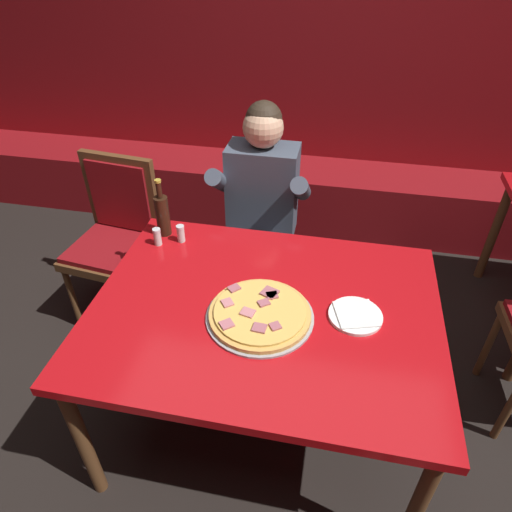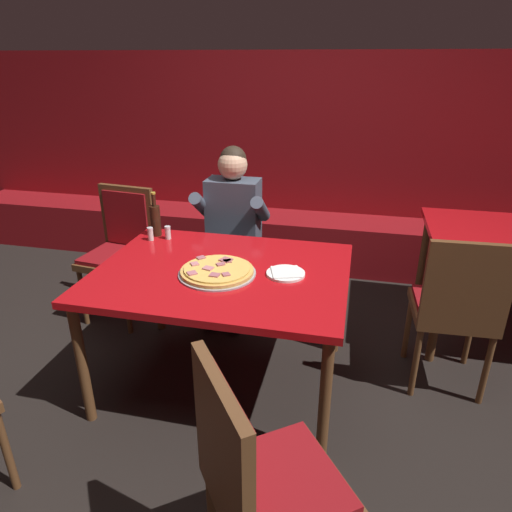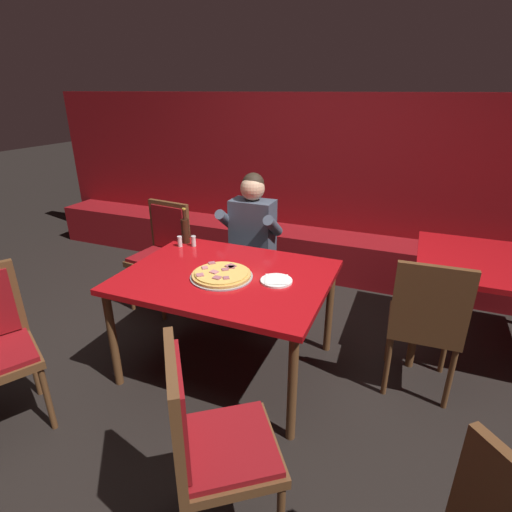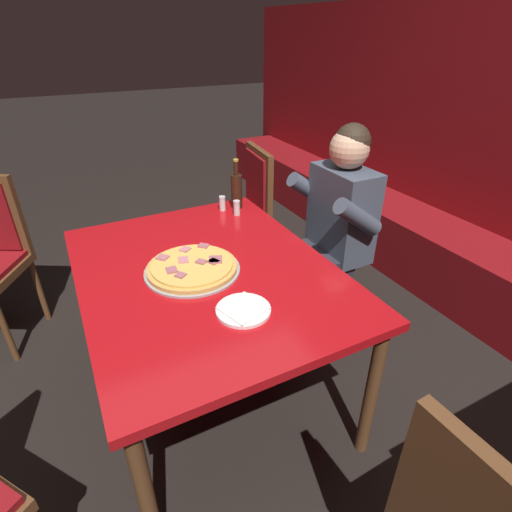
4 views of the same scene
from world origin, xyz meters
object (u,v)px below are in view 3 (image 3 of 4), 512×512
(pizza, at_px, (221,275))
(dining_chair_far_left, at_px, (426,317))
(plate_white_paper, at_px, (276,280))
(beer_bottle, at_px, (185,230))
(dining_chair_by_booth, at_px, (207,437))
(diner_seated_blue_shirt, at_px, (249,240))
(background_dining_table, at_px, (512,273))
(shaker_red_pepper_flakes, at_px, (180,242))
(shaker_oregano, at_px, (194,242))
(dining_chair_near_right, at_px, (163,248))
(main_dining_table, at_px, (227,283))

(pizza, xyz_separation_m, dining_chair_far_left, (1.30, 0.30, -0.20))
(plate_white_paper, height_order, beer_bottle, beer_bottle)
(plate_white_paper, relative_size, dining_chair_by_booth, 0.21)
(plate_white_paper, xyz_separation_m, diner_seated_blue_shirt, (-0.53, 0.79, -0.06))
(background_dining_table, bearing_deg, shaker_red_pepper_flakes, -165.54)
(shaker_red_pepper_flakes, distance_m, diner_seated_blue_shirt, 0.63)
(background_dining_table, bearing_deg, shaker_oregano, -166.04)
(dining_chair_near_right, bearing_deg, beer_bottle, -29.81)
(shaker_red_pepper_flakes, bearing_deg, diner_seated_blue_shirt, 50.70)
(plate_white_paper, xyz_separation_m, beer_bottle, (-0.93, 0.40, 0.10))
(main_dining_table, distance_m, dining_chair_by_booth, 1.22)
(pizza, relative_size, diner_seated_blue_shirt, 0.33)
(pizza, height_order, shaker_red_pepper_flakes, shaker_red_pepper_flakes)
(shaker_red_pepper_flakes, height_order, dining_chair_by_booth, dining_chair_by_booth)
(main_dining_table, relative_size, shaker_oregano, 16.11)
(main_dining_table, bearing_deg, background_dining_table, 27.15)
(pizza, bearing_deg, dining_chair_far_left, 13.04)
(dining_chair_far_left, distance_m, dining_chair_by_booth, 1.60)
(shaker_red_pepper_flakes, distance_m, dining_chair_near_right, 0.57)
(dining_chair_far_left, bearing_deg, pizza, -166.96)
(pizza, xyz_separation_m, plate_white_paper, (0.36, 0.08, -0.01))
(dining_chair_far_left, bearing_deg, dining_chair_by_booth, -121.49)
(beer_bottle, relative_size, dining_chair_by_booth, 0.29)
(main_dining_table, bearing_deg, shaker_red_pepper_flakes, 150.45)
(plate_white_paper, xyz_separation_m, shaker_red_pepper_flakes, (-0.93, 0.31, 0.03))
(shaker_red_pepper_flakes, bearing_deg, plate_white_paper, -18.36)
(beer_bottle, xyz_separation_m, dining_chair_by_booth, (1.03, -1.54, -0.29))
(diner_seated_blue_shirt, bearing_deg, dining_chair_far_left, -20.94)
(dining_chair_by_booth, relative_size, background_dining_table, 0.76)
(pizza, bearing_deg, plate_white_paper, 11.65)
(main_dining_table, distance_m, dining_chair_near_right, 1.18)
(shaker_red_pepper_flakes, height_order, diner_seated_blue_shirt, diner_seated_blue_shirt)
(pizza, distance_m, dining_chair_by_booth, 1.18)
(main_dining_table, distance_m, dining_chair_far_left, 1.32)
(plate_white_paper, bearing_deg, diner_seated_blue_shirt, 124.06)
(main_dining_table, xyz_separation_m, beer_bottle, (-0.57, 0.42, 0.18))
(pizza, height_order, shaker_oregano, shaker_oregano)
(beer_bottle, bearing_deg, shaker_oregano, -25.02)
(beer_bottle, relative_size, background_dining_table, 0.22)
(dining_chair_far_left, bearing_deg, shaker_red_pepper_flakes, 177.50)
(dining_chair_by_booth, bearing_deg, main_dining_table, 112.08)
(beer_bottle, bearing_deg, dining_chair_by_booth, -56.26)
(dining_chair_far_left, xyz_separation_m, dining_chair_by_booth, (-0.84, -1.37, -0.00))
(background_dining_table, bearing_deg, dining_chair_near_right, -174.00)
(beer_bottle, distance_m, dining_chair_by_booth, 1.88)
(shaker_oregano, relative_size, background_dining_table, 0.07)
(plate_white_paper, distance_m, background_dining_table, 1.77)
(dining_chair_near_right, relative_size, dining_chair_far_left, 0.99)
(plate_white_paper, xyz_separation_m, shaker_oregano, (-0.83, 0.36, 0.03))
(main_dining_table, bearing_deg, plate_white_paper, 2.67)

